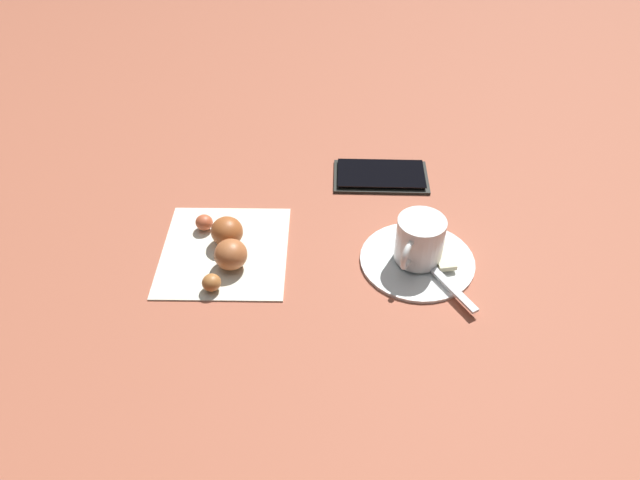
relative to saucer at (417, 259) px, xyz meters
name	(u,v)px	position (x,y,z in m)	size (l,w,h in m)	color
ground_plane	(304,259)	(-0.14, 0.00, 0.00)	(1.80, 1.80, 0.00)	#A2553D
saucer	(417,259)	(0.00, 0.00, 0.00)	(0.14, 0.14, 0.01)	white
espresso_cup	(419,238)	(0.00, 0.00, 0.03)	(0.06, 0.08, 0.06)	white
teaspoon	(425,260)	(0.01, -0.01, 0.01)	(0.08, 0.13, 0.01)	silver
sugar_packet	(441,252)	(0.03, 0.01, 0.01)	(0.06, 0.02, 0.01)	beige
napkin	(225,250)	(-0.23, 0.01, 0.00)	(0.15, 0.17, 0.00)	silver
croissant	(226,244)	(-0.23, 0.00, 0.02)	(0.08, 0.13, 0.04)	#A96833
cell_phone	(381,176)	(-0.04, 0.17, 0.00)	(0.13, 0.08, 0.01)	black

